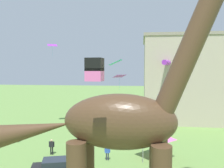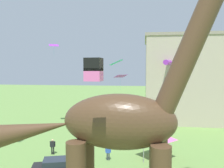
{
  "view_description": "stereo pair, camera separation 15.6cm",
  "coord_description": "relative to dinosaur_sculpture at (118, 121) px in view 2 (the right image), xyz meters",
  "views": [
    {
      "loc": [
        1.16,
        -11.38,
        9.47
      ],
      "look_at": [
        -0.88,
        4.15,
        8.47
      ],
      "focal_mm": 36.88,
      "sensor_mm": 36.0,
      "label": 1
    },
    {
      "loc": [
        1.32,
        -11.36,
        9.47
      ],
      "look_at": [
        -0.88,
        4.15,
        8.47
      ],
      "focal_mm": 36.88,
      "sensor_mm": 36.0,
      "label": 2
    }
  ],
  "objects": [
    {
      "name": "kite_near_high",
      "position": [
        5.54,
        23.03,
        4.33
      ],
      "size": [
        2.89,
        3.03,
        0.86
      ],
      "color": "purple"
    },
    {
      "name": "background_building_block",
      "position": [
        13.84,
        31.45,
        1.55
      ],
      "size": [
        24.42,
        14.15,
        15.52
      ],
      "color": "#B7A893",
      "rests_on": "ground_plane"
    },
    {
      "name": "festival_canopy_tent",
      "position": [
        2.94,
        10.19,
        -3.68
      ],
      "size": [
        3.15,
        3.15,
        3.0
      ],
      "color": "#B2B2B7",
      "rests_on": "ground_plane"
    },
    {
      "name": "parked_sedan_left",
      "position": [
        -6.06,
        4.89,
        -5.42
      ],
      "size": [
        4.54,
        2.92,
        1.55
      ],
      "rotation": [
        0.0,
        0.0,
        0.29
      ],
      "color": "black",
      "rests_on": "ground_plane"
    },
    {
      "name": "dinosaur_sculpture",
      "position": [
        0.0,
        0.0,
        0.0
      ],
      "size": [
        16.46,
        3.49,
        17.21
      ],
      "rotation": [
        0.0,
        0.0,
        -0.15
      ],
      "color": "#513823",
      "rests_on": "ground_plane"
    },
    {
      "name": "kite_drifting",
      "position": [
        -1.17,
        8.54,
        3.93
      ],
      "size": [
        1.26,
        1.79,
        0.56
      ],
      "color": "#19B2B7"
    },
    {
      "name": "kite_mid_center",
      "position": [
        -13.07,
        21.92,
        7.16
      ],
      "size": [
        1.87,
        1.7,
        1.99
      ],
      "color": "purple"
    },
    {
      "name": "kite_apex",
      "position": [
        -1.66,
        17.43,
        2.31
      ],
      "size": [
        2.02,
        1.98,
        2.1
      ],
      "color": "purple"
    },
    {
      "name": "person_near_flyer",
      "position": [
        -8.46,
        9.82,
        -5.18
      ],
      "size": [
        0.64,
        0.28,
        1.72
      ],
      "rotation": [
        0.0,
        0.0,
        0.42
      ],
      "color": "black",
      "rests_on": "ground_plane"
    },
    {
      "name": "person_vendor_side",
      "position": [
        -2.08,
        9.06,
        -5.26
      ],
      "size": [
        0.59,
        0.26,
        1.58
      ],
      "rotation": [
        0.0,
        0.0,
        2.84
      ],
      "color": "#2D3347",
      "rests_on": "ground_plane"
    },
    {
      "name": "kite_near_low",
      "position": [
        3.93,
        18.52,
        -0.29
      ],
      "size": [
        0.67,
        0.52,
        0.79
      ],
      "color": "#287AE5"
    },
    {
      "name": "kite_high_right",
      "position": [
        -0.81,
        -3.29,
        3.24
      ],
      "size": [
        0.82,
        0.82,
        1.11
      ],
      "color": "black"
    }
  ]
}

